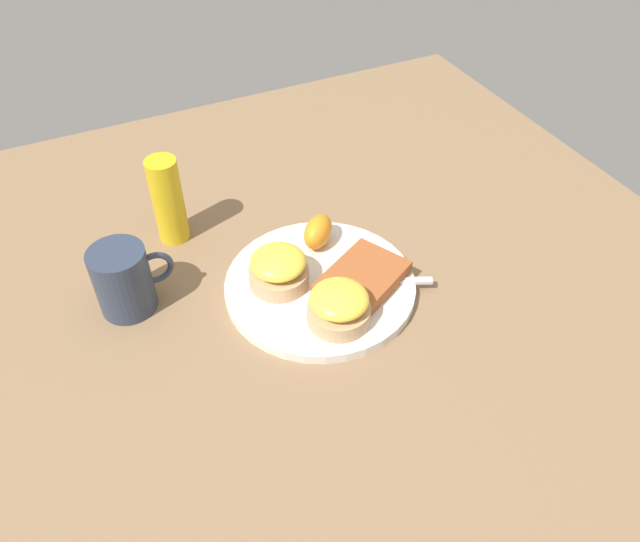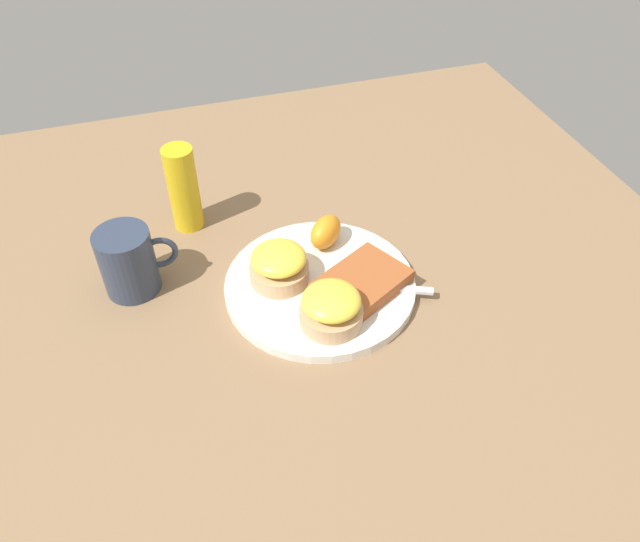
% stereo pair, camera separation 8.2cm
% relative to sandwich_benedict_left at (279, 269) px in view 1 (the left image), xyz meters
% --- Properties ---
extents(ground_plane, '(1.10, 1.10, 0.00)m').
position_rel_sandwich_benedict_left_xyz_m(ground_plane, '(0.05, -0.02, -0.04)').
color(ground_plane, '#846647').
extents(plate, '(0.26, 0.26, 0.01)m').
position_rel_sandwich_benedict_left_xyz_m(plate, '(0.05, -0.02, -0.03)').
color(plate, silver).
rests_on(plate, ground_plane).
extents(sandwich_benedict_left, '(0.08, 0.08, 0.05)m').
position_rel_sandwich_benedict_left_xyz_m(sandwich_benedict_left, '(0.00, 0.00, 0.00)').
color(sandwich_benedict_left, tan).
rests_on(sandwich_benedict_left, plate).
extents(sandwich_benedict_right, '(0.08, 0.08, 0.05)m').
position_rel_sandwich_benedict_left_xyz_m(sandwich_benedict_right, '(0.04, -0.09, 0.00)').
color(sandwich_benedict_right, tan).
rests_on(sandwich_benedict_right, plate).
extents(hashbrown_patty, '(0.14, 0.13, 0.02)m').
position_rel_sandwich_benedict_left_xyz_m(hashbrown_patty, '(0.10, -0.05, -0.01)').
color(hashbrown_patty, '#9E5027').
rests_on(hashbrown_patty, plate).
extents(orange_wedge, '(0.07, 0.07, 0.04)m').
position_rel_sandwich_benedict_left_xyz_m(orange_wedge, '(0.08, 0.05, -0.00)').
color(orange_wedge, orange).
rests_on(orange_wedge, plate).
extents(fork, '(0.21, 0.11, 0.00)m').
position_rel_sandwich_benedict_left_xyz_m(fork, '(0.07, -0.03, -0.02)').
color(fork, silver).
rests_on(fork, plate).
extents(cup, '(0.10, 0.07, 0.09)m').
position_rel_sandwich_benedict_left_xyz_m(cup, '(-0.19, 0.06, 0.01)').
color(cup, '#2D384C').
rests_on(cup, ground_plane).
extents(condiment_bottle, '(0.04, 0.04, 0.13)m').
position_rel_sandwich_benedict_left_xyz_m(condiment_bottle, '(-0.10, 0.17, 0.03)').
color(condiment_bottle, gold).
rests_on(condiment_bottle, ground_plane).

